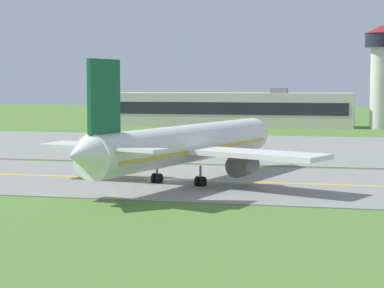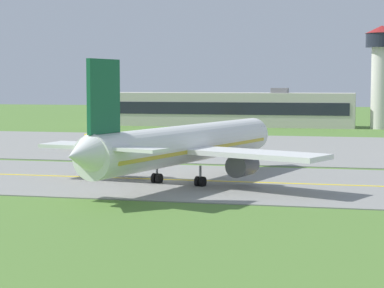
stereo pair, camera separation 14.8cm
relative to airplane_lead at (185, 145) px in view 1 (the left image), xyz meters
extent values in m
plane|color=#517A33|center=(-2.47, 1.97, -4.13)|extent=(500.00, 500.00, 0.00)
cube|color=gray|center=(-2.47, 1.97, -4.08)|extent=(240.00, 28.00, 0.10)
cube|color=gray|center=(7.53, 43.97, -4.08)|extent=(140.00, 52.00, 0.10)
cube|color=yellow|center=(-2.47, 1.97, -4.03)|extent=(220.00, 0.60, 0.01)
cylinder|color=white|center=(0.13, 0.47, 0.07)|extent=(12.97, 33.83, 4.00)
cone|color=white|center=(5.01, 18.00, 0.07)|extent=(4.36, 3.52, 3.80)
cone|color=white|center=(-4.80, -17.26, 0.47)|extent=(4.13, 3.99, 3.40)
cube|color=gold|center=(0.13, 0.47, -0.43)|extent=(12.32, 31.23, 0.36)
cube|color=#1E232D|center=(4.42, 15.88, 0.77)|extent=(3.76, 2.65, 0.70)
cube|color=white|center=(-8.65, 0.63, -0.43)|extent=(15.50, 6.73, 0.50)
cylinder|color=#47474C|center=(-6.18, 2.02, -1.83)|extent=(3.13, 3.89, 2.30)
cylinder|color=black|center=(-5.76, 3.56, -1.83)|extent=(2.09, 0.80, 2.10)
cube|color=white|center=(7.73, -3.93, -0.43)|extent=(15.67, 10.40, 0.50)
cylinder|color=#47474C|center=(6.34, -1.47, -1.83)|extent=(3.13, 3.89, 2.30)
cylinder|color=black|center=(6.77, 0.08, -1.83)|extent=(2.09, 0.80, 2.10)
cube|color=#145938|center=(-3.89, -13.98, 5.32)|extent=(1.57, 4.35, 6.50)
cube|color=white|center=(-7.03, -13.31, 0.87)|extent=(6.32, 3.36, 0.30)
cube|color=white|center=(-0.86, -15.03, 0.87)|extent=(6.46, 4.44, 0.30)
cylinder|color=slate|center=(3.62, 12.99, -2.76)|extent=(0.24, 0.24, 1.65)
cylinder|color=black|center=(3.62, 12.99, -3.58)|extent=(0.63, 1.15, 1.10)
cylinder|color=slate|center=(-2.91, -0.76, -2.76)|extent=(0.24, 0.24, 1.65)
cylinder|color=black|center=(-3.18, -0.69, -3.58)|extent=(0.63, 1.15, 1.10)
cylinder|color=black|center=(-2.65, -0.83, -3.58)|extent=(0.63, 1.15, 1.10)
cylinder|color=slate|center=(2.10, -2.15, -2.76)|extent=(0.24, 0.24, 1.65)
cylinder|color=black|center=(1.83, -2.08, -3.58)|extent=(0.63, 1.15, 1.10)
cylinder|color=black|center=(2.36, -2.23, -3.58)|extent=(0.63, 1.15, 1.10)
cube|color=yellow|center=(-24.31, 35.85, -2.63)|extent=(2.69, 2.68, 1.80)
cube|color=#1E232D|center=(-24.82, 36.42, -2.32)|extent=(1.45, 1.32, 0.81)
cube|color=yellow|center=(-22.31, 33.61, -2.53)|extent=(4.37, 4.53, 2.00)
cylinder|color=orange|center=(-24.31, 35.85, -1.63)|extent=(0.20, 0.20, 0.18)
cylinder|color=black|center=(-25.05, 35.18, -3.68)|extent=(0.82, 0.87, 0.90)
cylinder|color=black|center=(-23.57, 36.51, -3.68)|extent=(0.82, 0.87, 0.90)
cylinder|color=black|center=(-22.53, 32.29, -3.68)|extent=(0.82, 0.87, 0.90)
cylinder|color=black|center=(-20.97, 33.69, -3.68)|extent=(0.82, 0.87, 0.90)
cube|color=beige|center=(-13.46, 101.62, -0.05)|extent=(59.63, 11.05, 8.17)
cube|color=#1E232D|center=(-13.46, 96.04, 0.36)|extent=(57.25, 0.10, 2.94)
cube|color=slate|center=(-1.53, 101.62, 4.64)|extent=(4.00, 4.00, 1.20)
cylinder|color=silver|center=(21.99, 98.29, 5.18)|extent=(4.40, 4.40, 18.63)
cylinder|color=#1E232D|center=(21.99, 98.29, 16.10)|extent=(7.20, 7.20, 3.20)
cone|color=maroon|center=(21.99, 98.29, 18.60)|extent=(7.60, 7.60, 1.80)
camera|label=1|loc=(18.02, -73.81, 6.52)|focal=67.81mm
camera|label=2|loc=(18.16, -73.78, 6.52)|focal=67.81mm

